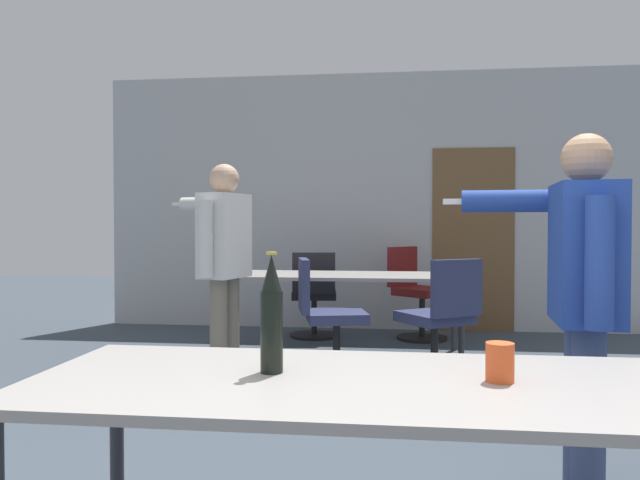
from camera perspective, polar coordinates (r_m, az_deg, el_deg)
The scene contains 11 objects.
back_wall at distance 7.18m, azimuth 5.23°, elevation 3.44°, with size 6.25×0.12×2.92m.
conference_table_near at distance 1.87m, azimuth 7.50°, elevation -14.38°, with size 2.18×0.82×0.74m.
conference_table_far at distance 5.69m, azimuth 1.81°, elevation -3.71°, with size 2.23×0.83×0.74m.
person_near_casual at distance 2.92m, azimuth 22.82°, elevation -3.57°, with size 0.73×0.72×1.58m.
person_center_tall at distance 4.71m, azimuth -8.87°, elevation -1.07°, with size 0.72×0.75×1.64m.
office_chair_far_left at distance 6.57m, azimuth -0.55°, elevation -5.33°, with size 0.52×0.57×0.91m.
office_chair_mid_tucked at distance 4.99m, azimuth 0.65°, elevation -7.38°, with size 0.61×0.55×0.92m.
office_chair_side_rolled at distance 6.63m, azimuth 8.79°, elevation -4.99°, with size 0.69×0.68×0.96m.
office_chair_far_right at distance 4.86m, azimuth 10.99°, elevation -7.50°, with size 0.66×0.68×0.94m.
beer_bottle at distance 1.91m, azimuth -4.45°, elevation -6.92°, with size 0.07×0.07×0.37m.
drink_cup at distance 1.88m, azimuth 16.12°, elevation -10.69°, with size 0.08×0.08×0.11m.
Camera 1 is at (0.26, -1.50, 1.19)m, focal length 35.00 mm.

